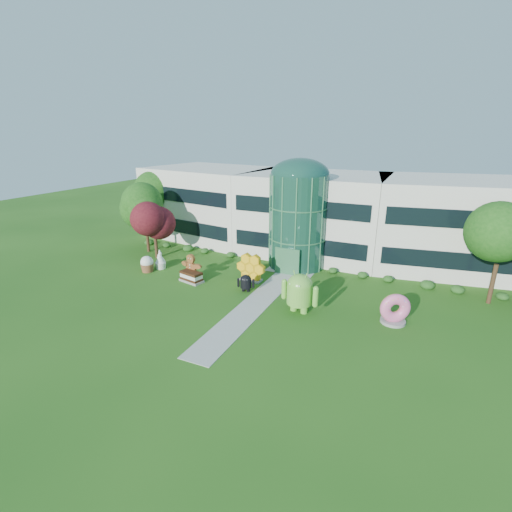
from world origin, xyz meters
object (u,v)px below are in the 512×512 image
at_px(android_green, 300,290).
at_px(android_black, 246,282).
at_px(donut, 394,308).
at_px(gingerbread, 191,266).

xyz_separation_m(android_green, android_black, (-5.71, 1.77, -0.96)).
distance_m(donut, gingerbread, 19.16).
bearing_deg(gingerbread, android_green, -1.73).
distance_m(android_green, gingerbread, 12.20).
height_order(android_green, donut, android_green).
xyz_separation_m(android_green, donut, (7.16, 1.31, -0.68)).
height_order(android_green, android_black, android_green).
height_order(android_green, gingerbread, android_green).
height_order(android_black, gingerbread, gingerbread).
height_order(donut, gingerbread, gingerbread).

